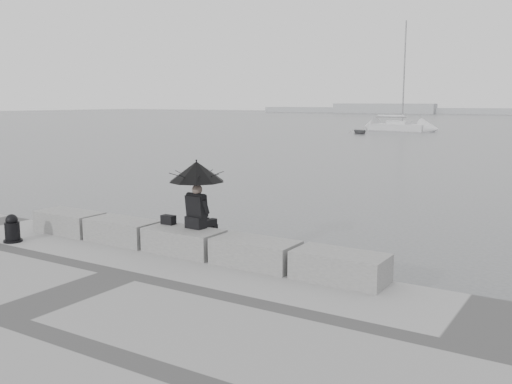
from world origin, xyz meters
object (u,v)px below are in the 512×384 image
Objects in this scene: sailboat_left at (399,126)px; dinghy at (360,131)px; seated_person at (196,179)px; mooring_bollard at (12,231)px.

dinghy is (-1.69, -8.15, -0.28)m from sailboat_left.
mooring_bollard is (-3.89, -1.51, -1.23)m from seated_person.
sailboat_left is at bearing 107.23° from seated_person.
sailboat_left is (-14.91, 58.50, -1.46)m from seated_person.
dinghy is (-12.71, 51.86, -0.51)m from mooring_bollard.
mooring_bollard is at bearing -68.00° from sailboat_left.
mooring_bollard is 0.05× the size of sailboat_left.
seated_person reaches higher than dinghy.
seated_person reaches higher than mooring_bollard.
seated_person is 0.11× the size of sailboat_left.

